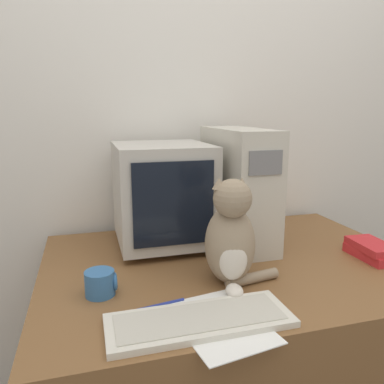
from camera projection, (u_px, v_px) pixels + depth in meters
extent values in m
cube|color=silver|center=(192.00, 119.00, 1.77)|extent=(7.00, 0.05, 2.50)
cube|color=brown|center=(230.00, 351.00, 1.45)|extent=(1.35, 0.95, 0.75)
cube|color=#BCB7AD|center=(163.00, 241.00, 1.54)|extent=(0.25, 0.24, 0.02)
cube|color=#BCB7AD|center=(162.00, 192.00, 1.50)|extent=(0.36, 0.40, 0.39)
cube|color=black|center=(174.00, 204.00, 1.31)|extent=(0.29, 0.01, 0.30)
cube|color=beige|center=(238.00, 186.00, 1.53)|extent=(0.18, 0.47, 0.47)
cube|color=slate|center=(266.00, 163.00, 1.28)|extent=(0.12, 0.01, 0.08)
cube|color=silver|center=(200.00, 321.00, 0.96)|extent=(0.48, 0.17, 0.02)
cube|color=beige|center=(200.00, 317.00, 0.96)|extent=(0.43, 0.14, 0.00)
ellipsoid|color=gray|center=(230.00, 244.00, 1.18)|extent=(0.20, 0.21, 0.25)
ellipsoid|color=beige|center=(233.00, 258.00, 1.12)|extent=(0.10, 0.07, 0.14)
sphere|color=gray|center=(233.00, 198.00, 1.12)|extent=(0.14, 0.14, 0.12)
cone|color=gray|center=(219.00, 183.00, 1.10)|extent=(0.04, 0.04, 0.03)
cone|color=gray|center=(242.00, 183.00, 1.11)|extent=(0.04, 0.04, 0.03)
ellipsoid|color=beige|center=(234.00, 291.00, 1.10)|extent=(0.07, 0.09, 0.04)
cylinder|color=gray|center=(252.00, 278.00, 1.19)|extent=(0.19, 0.07, 0.03)
cube|color=red|center=(372.00, 253.00, 1.39)|extent=(0.12, 0.19, 0.03)
cube|color=red|center=(372.00, 246.00, 1.39)|extent=(0.12, 0.19, 0.03)
cylinder|color=navy|center=(161.00, 305.00, 1.05)|extent=(0.14, 0.03, 0.01)
cube|color=white|center=(219.00, 322.00, 0.97)|extent=(0.25, 0.33, 0.00)
cylinder|color=#33669E|center=(100.00, 283.00, 1.11)|extent=(0.09, 0.09, 0.08)
torus|color=#33669E|center=(115.00, 281.00, 1.12)|extent=(0.01, 0.05, 0.05)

